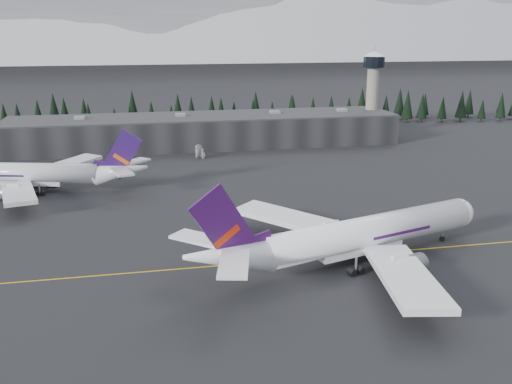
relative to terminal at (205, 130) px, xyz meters
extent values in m
plane|color=black|center=(0.00, -125.00, -6.30)|extent=(1400.00, 1400.00, 0.00)
cube|color=gold|center=(0.00, -127.00, -6.29)|extent=(400.00, 0.40, 0.02)
cube|color=black|center=(0.00, 0.00, -0.30)|extent=(160.00, 30.00, 12.00)
cube|color=#333335|center=(0.00, 0.00, 6.00)|extent=(160.00, 30.00, 0.60)
cylinder|color=gray|center=(75.00, 3.00, 9.70)|extent=(5.20, 5.20, 32.00)
cylinder|color=black|center=(75.00, 3.00, 26.95)|extent=(9.20, 9.20, 4.50)
cone|color=silver|center=(75.00, 3.00, 30.40)|extent=(10.00, 10.00, 2.00)
cube|color=black|center=(0.00, 37.00, 1.20)|extent=(360.00, 20.00, 15.00)
cylinder|color=white|center=(19.75, -129.65, -0.14)|extent=(51.17, 21.61, 6.71)
sphere|color=white|center=(44.35, -122.05, -0.14)|extent=(6.71, 6.71, 6.71)
cone|color=white|center=(-12.33, -139.56, 0.86)|extent=(19.94, 11.96, 9.72)
cube|color=white|center=(8.22, -115.06, -1.94)|extent=(28.55, 28.46, 2.87)
cylinder|color=#95989D|center=(16.45, -118.96, -3.84)|extent=(8.21, 6.21, 4.25)
cube|color=white|center=(18.46, -148.21, -1.94)|extent=(14.69, 32.48, 2.87)
cylinder|color=#95989D|center=(23.06, -140.34, -3.84)|extent=(8.21, 6.21, 4.25)
cube|color=#37104B|center=(-12.86, -139.72, 6.57)|extent=(13.71, 4.72, 16.67)
cube|color=red|center=(-12.65, -139.66, 4.89)|extent=(5.40, 2.21, 4.10)
cube|color=white|center=(-16.45, -133.80, 2.43)|extent=(12.45, 12.06, 0.56)
cube|color=white|center=(-12.48, -146.64, 2.43)|extent=(7.64, 13.12, 0.56)
cylinder|color=black|center=(40.07, -123.37, -4.62)|extent=(0.56, 0.56, 3.36)
cylinder|color=black|center=(10.78, -127.15, -4.62)|extent=(0.56, 0.56, 3.36)
cylinder|color=black|center=(13.75, -136.77, -4.62)|extent=(0.56, 0.56, 3.36)
cylinder|color=silver|center=(-62.36, -58.50, -0.72)|extent=(46.69, 17.77, 6.09)
cone|color=silver|center=(-32.92, -66.25, 0.19)|extent=(18.04, 10.23, 8.82)
cube|color=silver|center=(-60.48, -75.26, -2.34)|extent=(14.42, 29.54, 2.60)
cylinder|color=#989BA1|center=(-64.94, -68.32, -4.07)|extent=(7.36, 5.41, 3.86)
cube|color=silver|center=(-52.47, -44.84, -2.34)|extent=(25.26, 26.39, 2.60)
cylinder|color=#989BA1|center=(-59.78, -48.69, -4.07)|extent=(7.36, 5.41, 3.86)
cube|color=#28104D|center=(-32.43, -66.38, 5.37)|extent=(12.56, 3.76, 15.11)
cube|color=#CA4D0B|center=(-32.63, -66.33, 3.85)|extent=(4.93, 1.81, 3.72)
cube|color=silver|center=(-32.51, -72.65, 1.62)|extent=(7.34, 11.97, 0.51)
cube|color=silver|center=(-29.41, -60.88, 1.62)|extent=(11.10, 11.14, 0.51)
cylinder|color=black|center=(-56.65, -64.73, -4.78)|extent=(0.51, 0.51, 3.04)
cylinder|color=black|center=(-54.33, -55.89, -4.78)|extent=(0.51, 0.51, 3.04)
imported|color=silver|center=(-5.41, -23.46, -5.58)|extent=(3.80, 5.62, 1.43)
imported|color=silver|center=(-3.83, -25.69, -5.62)|extent=(4.13, 2.05, 1.35)
camera|label=1|loc=(-27.08, -235.38, 40.90)|focal=40.00mm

